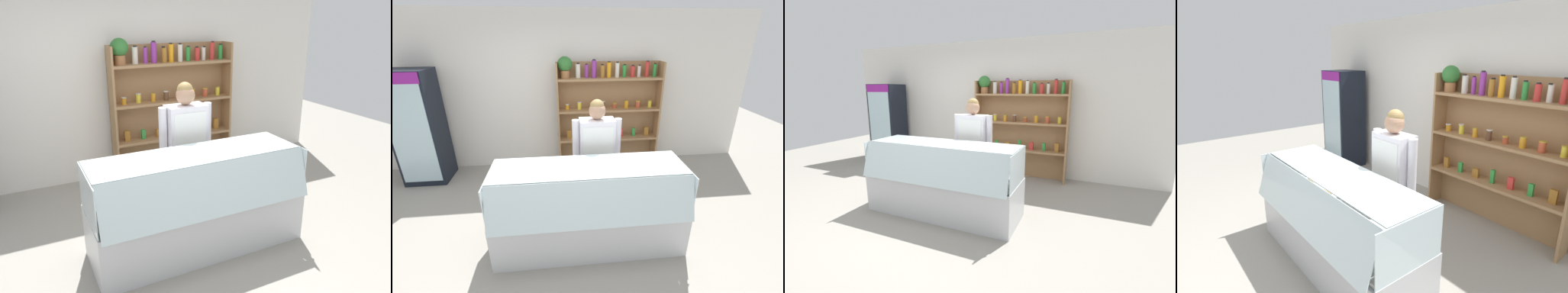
{
  "view_description": "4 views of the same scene",
  "coord_description": "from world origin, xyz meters",
  "views": [
    {
      "loc": [
        -1.32,
        -3.1,
        2.29
      ],
      "look_at": [
        0.44,
        0.5,
        0.88
      ],
      "focal_mm": 35.0,
      "sensor_mm": 36.0,
      "label": 1
    },
    {
      "loc": [
        -0.1,
        -2.49,
        2.34
      ],
      "look_at": [
        0.22,
        0.32,
        1.1
      ],
      "focal_mm": 24.0,
      "sensor_mm": 36.0,
      "label": 2
    },
    {
      "loc": [
        2.02,
        -3.02,
        1.71
      ],
      "look_at": [
        0.51,
        0.5,
        0.88
      ],
      "focal_mm": 24.0,
      "sensor_mm": 36.0,
      "label": 3
    },
    {
      "loc": [
        2.58,
        -1.46,
        2.11
      ],
      "look_at": [
        0.26,
        0.38,
        1.22
      ],
      "focal_mm": 28.0,
      "sensor_mm": 36.0,
      "label": 4
    }
  ],
  "objects": [
    {
      "name": "shelving_unit",
      "position": [
        0.7,
        1.93,
        1.12
      ],
      "size": [
        1.79,
        0.29,
        1.99
      ],
      "color": "#9E754C",
      "rests_on": "ground"
    },
    {
      "name": "ground_plane",
      "position": [
        0.0,
        0.0,
        0.0
      ],
      "size": [
        12.0,
        12.0,
        0.0
      ],
      "primitive_type": "plane",
      "color": "gray"
    },
    {
      "name": "back_wall",
      "position": [
        0.0,
        2.18,
        1.35
      ],
      "size": [
        6.8,
        0.1,
        2.7
      ],
      "primitive_type": "cube",
      "color": "white",
      "rests_on": "ground"
    },
    {
      "name": "shop_clerk",
      "position": [
        0.36,
        0.58,
        0.94
      ],
      "size": [
        0.63,
        0.25,
        1.6
      ],
      "color": "#4C4233",
      "rests_on": "ground"
    },
    {
      "name": "deli_display_case",
      "position": [
        0.19,
        -0.05,
        0.31
      ],
      "size": [
        2.13,
        0.79,
        1.01
      ],
      "color": "silver",
      "rests_on": "ground"
    }
  ]
}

